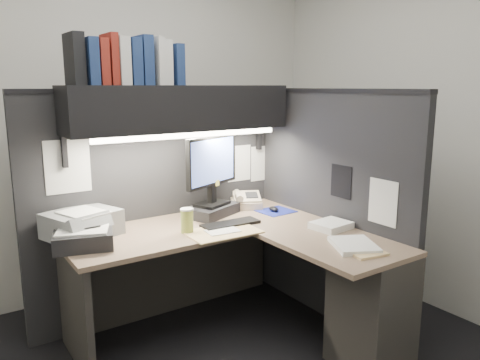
# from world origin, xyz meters

# --- Properties ---
(wall_back) EXTENTS (3.50, 0.04, 2.70)m
(wall_back) POSITION_xyz_m (0.00, 1.50, 1.35)
(wall_back) COLOR silver
(wall_back) RESTS_ON floor
(wall_right) EXTENTS (0.04, 3.00, 2.70)m
(wall_right) POSITION_xyz_m (1.75, 0.00, 1.35)
(wall_right) COLOR silver
(wall_right) RESTS_ON floor
(partition_back) EXTENTS (1.90, 0.06, 1.60)m
(partition_back) POSITION_xyz_m (0.03, 0.93, 0.80)
(partition_back) COLOR black
(partition_back) RESTS_ON floor
(partition_right) EXTENTS (0.06, 1.50, 1.60)m
(partition_right) POSITION_xyz_m (0.98, 0.18, 0.80)
(partition_right) COLOR black
(partition_right) RESTS_ON floor
(desk) EXTENTS (1.70, 1.53, 0.73)m
(desk) POSITION_xyz_m (0.43, -0.00, 0.44)
(desk) COLOR #826953
(desk) RESTS_ON floor
(overhead_shelf) EXTENTS (1.55, 0.34, 0.30)m
(overhead_shelf) POSITION_xyz_m (0.12, 0.75, 1.50)
(overhead_shelf) COLOR black
(overhead_shelf) RESTS_ON partition_back
(task_light_tube) EXTENTS (1.32, 0.04, 0.04)m
(task_light_tube) POSITION_xyz_m (0.12, 0.61, 1.33)
(task_light_tube) COLOR white
(task_light_tube) RESTS_ON overhead_shelf
(monitor) EXTENTS (0.50, 0.36, 0.57)m
(monitor) POSITION_xyz_m (0.33, 0.70, 0.96)
(monitor) COLOR black
(monitor) RESTS_ON desk
(keyboard) EXTENTS (0.41, 0.15, 0.02)m
(keyboard) POSITION_xyz_m (0.31, 0.42, 0.74)
(keyboard) COLOR black
(keyboard) RESTS_ON desk
(mousepad) EXTENTS (0.26, 0.24, 0.00)m
(mousepad) POSITION_xyz_m (0.78, 0.53, 0.73)
(mousepad) COLOR navy
(mousepad) RESTS_ON desk
(mouse) EXTENTS (0.07, 0.10, 0.03)m
(mouse) POSITION_xyz_m (0.76, 0.53, 0.75)
(mouse) COLOR black
(mouse) RESTS_ON mousepad
(telephone) EXTENTS (0.31, 0.31, 0.09)m
(telephone) POSITION_xyz_m (0.67, 0.76, 0.78)
(telephone) COLOR #C4B297
(telephone) RESTS_ON desk
(coffee_cup) EXTENTS (0.09, 0.09, 0.15)m
(coffee_cup) POSITION_xyz_m (-0.01, 0.44, 0.80)
(coffee_cup) COLOR #B4AB48
(coffee_cup) RESTS_ON desk
(printer) EXTENTS (0.48, 0.45, 0.16)m
(printer) POSITION_xyz_m (-0.58, 0.74, 0.81)
(printer) COLOR gray
(printer) RESTS_ON desk
(notebook_stack) EXTENTS (0.39, 0.35, 0.10)m
(notebook_stack) POSITION_xyz_m (-0.63, 0.54, 0.78)
(notebook_stack) COLOR black
(notebook_stack) RESTS_ON desk
(open_folder) EXTENTS (0.47, 0.32, 0.01)m
(open_folder) POSITION_xyz_m (0.18, 0.32, 0.73)
(open_folder) COLOR #DEBD7D
(open_folder) RESTS_ON desk
(paper_stack_a) EXTENTS (0.25, 0.22, 0.05)m
(paper_stack_a) POSITION_xyz_m (0.81, -0.01, 0.75)
(paper_stack_a) COLOR white
(paper_stack_a) RESTS_ON desk
(paper_stack_b) EXTENTS (0.33, 0.36, 0.03)m
(paper_stack_b) POSITION_xyz_m (0.66, -0.35, 0.74)
(paper_stack_b) COLOR white
(paper_stack_b) RESTS_ON desk
(manila_stack) EXTENTS (0.24, 0.28, 0.01)m
(manila_stack) POSITION_xyz_m (0.65, -0.41, 0.74)
(manila_stack) COLOR #DEBD7D
(manila_stack) RESTS_ON desk
(binder_row) EXTENTS (0.70, 0.26, 0.31)m
(binder_row) POSITION_xyz_m (-0.24, 0.76, 1.79)
(binder_row) COLOR black
(binder_row) RESTS_ON overhead_shelf
(pinned_papers) EXTENTS (1.76, 1.31, 0.51)m
(pinned_papers) POSITION_xyz_m (0.42, 0.56, 1.05)
(pinned_papers) COLOR white
(pinned_papers) RESTS_ON partition_back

